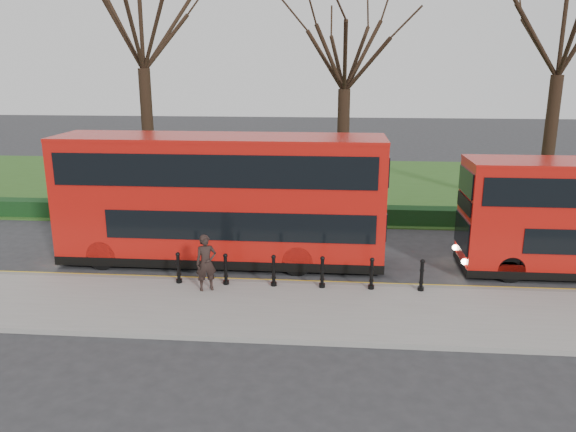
{
  "coord_description": "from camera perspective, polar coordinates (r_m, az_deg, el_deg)",
  "views": [
    {
      "loc": [
        1.62,
        -18.23,
        7.11
      ],
      "look_at": [
        0.04,
        0.5,
        2.0
      ],
      "focal_mm": 35.0,
      "sensor_mm": 36.0,
      "label": 1
    }
  ],
  "objects": [
    {
      "name": "pavement",
      "position": [
        16.85,
        -1.14,
        -9.46
      ],
      "size": [
        60.0,
        4.0,
        0.15
      ],
      "primitive_type": "cube",
      "color": "gray",
      "rests_on": "ground"
    },
    {
      "name": "kerb",
      "position": [
        18.68,
        -0.5,
        -6.91
      ],
      "size": [
        60.0,
        0.25,
        0.16
      ],
      "primitive_type": "cube",
      "color": "slate",
      "rests_on": "ground"
    },
    {
      "name": "ground",
      "position": [
        19.63,
        -0.23,
        -6.02
      ],
      "size": [
        120.0,
        120.0,
        0.0
      ],
      "primitive_type": "plane",
      "color": "#28282B",
      "rests_on": "ground"
    },
    {
      "name": "tree_mid",
      "position": [
        28.24,
        5.85,
        16.56
      ],
      "size": [
        6.88,
        6.88,
        10.75
      ],
      "color": "black",
      "rests_on": "ground"
    },
    {
      "name": "hedge",
      "position": [
        25.96,
        1.09,
        0.23
      ],
      "size": [
        60.0,
        0.9,
        0.8
      ],
      "primitive_type": "cube",
      "color": "black",
      "rests_on": "ground"
    },
    {
      "name": "bollard_row",
      "position": [
        18.11,
        1.01,
        -5.69
      ],
      "size": [
        7.99,
        0.15,
        1.0
      ],
      "color": "black",
      "rests_on": "pavement"
    },
    {
      "name": "yellow_line_outer",
      "position": [
        18.98,
        -0.42,
        -6.77
      ],
      "size": [
        60.0,
        0.1,
        0.01
      ],
      "primitive_type": "cube",
      "color": "yellow",
      "rests_on": "ground"
    },
    {
      "name": "grass_verge",
      "position": [
        34.01,
        2.0,
        3.18
      ],
      "size": [
        60.0,
        18.0,
        0.06
      ],
      "primitive_type": "cube",
      "color": "#2D521B",
      "rests_on": "ground"
    },
    {
      "name": "tree_left",
      "position": [
        29.89,
        -14.74,
        18.6
      ],
      "size": [
        8.03,
        8.03,
        12.54
      ],
      "color": "black",
      "rests_on": "ground"
    },
    {
      "name": "yellow_line_inner",
      "position": [
        19.17,
        -0.36,
        -6.54
      ],
      "size": [
        60.0,
        0.1,
        0.01
      ],
      "primitive_type": "cube",
      "color": "yellow",
      "rests_on": "ground"
    },
    {
      "name": "bus_lead",
      "position": [
        20.44,
        -6.82,
        1.62
      ],
      "size": [
        11.7,
        2.69,
        4.66
      ],
      "color": "#B3130D",
      "rests_on": "ground"
    },
    {
      "name": "pedestrian",
      "position": [
        17.9,
        -8.32,
        -4.73
      ],
      "size": [
        0.78,
        0.65,
        1.81
      ],
      "primitive_type": "imported",
      "rotation": [
        0.0,
        0.0,
        0.39
      ],
      "color": "black",
      "rests_on": "pavement"
    },
    {
      "name": "tree_right",
      "position": [
        30.12,
        26.18,
        16.82
      ],
      "size": [
        7.69,
        7.69,
        12.01
      ],
      "color": "black",
      "rests_on": "ground"
    }
  ]
}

